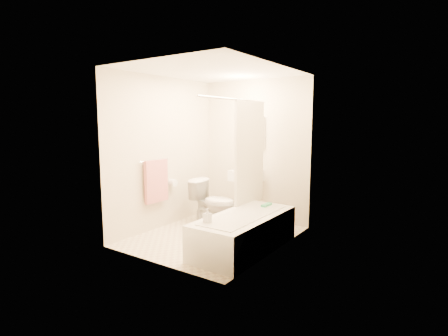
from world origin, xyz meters
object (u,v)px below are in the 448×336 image
Objects in this scene: soap_bottle at (207,216)px; bathtub at (244,232)px; bath_mat at (217,237)px; toilet at (214,203)px; sink at (247,194)px.

bathtub is at bearing 71.82° from soap_bottle.
bathtub is 0.63m from bath_mat.
toilet is at bearing 123.00° from soap_bottle.
toilet is 0.74m from bath_mat.
bath_mat is (0.08, -0.98, -0.47)m from sink.
toilet is 0.46× the size of bathtub.
sink is at bearing 94.84° from bath_mat.
toilet is 1.18× the size of bath_mat.
soap_bottle is at bearing -71.76° from sink.
toilet is 0.60m from sink.
toilet is at bearing -121.65° from sink.
bathtub is 0.68m from soap_bottle.
bath_mat is 0.99m from soap_bottle.
soap_bottle is at bearing -108.18° from bathtub.
sink reaches higher than bath_mat.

